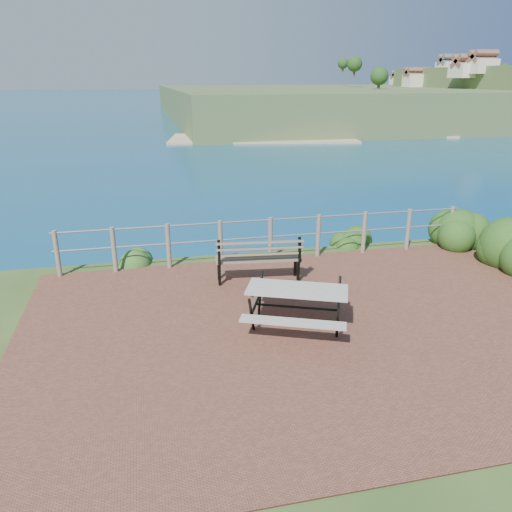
{
  "coord_description": "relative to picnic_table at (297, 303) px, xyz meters",
  "views": [
    {
      "loc": [
        -2.71,
        -7.14,
        3.98
      ],
      "look_at": [
        -0.72,
        1.66,
        0.75
      ],
      "focal_mm": 35.0,
      "sensor_mm": 36.0,
      "label": 1
    }
  ],
  "objects": [
    {
      "name": "park_bench",
      "position": [
        -0.17,
        2.13,
        0.2
      ],
      "size": [
        1.78,
        0.61,
        0.98
      ],
      "rotation": [
        0.0,
        0.0,
        -0.1
      ],
      "color": "brown",
      "rests_on": "ground"
    },
    {
      "name": "shrub_lip_east",
      "position": [
        2.74,
        4.05,
        -0.45
      ],
      "size": [
        0.86,
        0.86,
        0.64
      ],
      "primitive_type": "ellipsoid",
      "color": "#1B4415",
      "rests_on": "ground"
    },
    {
      "name": "ground",
      "position": [
        0.39,
        -0.05,
        -0.45
      ],
      "size": [
        10.0,
        7.0,
        0.12
      ],
      "primitive_type": "cube",
      "color": "brown",
      "rests_on": "ground"
    },
    {
      "name": "shrub_right_front",
      "position": [
        5.37,
        1.57,
        -0.45
      ],
      "size": [
        1.32,
        1.32,
        1.88
      ],
      "primitive_type": "ellipsoid",
      "color": "#1B4415",
      "rests_on": "ground"
    },
    {
      "name": "safety_railing",
      "position": [
        0.39,
        3.3,
        0.13
      ],
      "size": [
        9.4,
        0.1,
        1.0
      ],
      "color": "#6B5B4C",
      "rests_on": "ground"
    },
    {
      "name": "ocean",
      "position": [
        0.39,
        199.95,
        -0.45
      ],
      "size": [
        1200.0,
        1200.0,
        0.0
      ],
      "primitive_type": "plane",
      "color": "#155680",
      "rests_on": "ground"
    },
    {
      "name": "shrub_right_edge",
      "position": [
        5.24,
        3.25,
        -0.45
      ],
      "size": [
        1.23,
        1.23,
        1.75
      ],
      "primitive_type": "ellipsoid",
      "color": "#1B4415",
      "rests_on": "ground"
    },
    {
      "name": "picnic_table",
      "position": [
        0.0,
        0.0,
        0.0
      ],
      "size": [
        1.78,
        1.33,
        0.69
      ],
      "rotation": [
        0.0,
        0.0,
        -0.4
      ],
      "color": "gray",
      "rests_on": "ground"
    },
    {
      "name": "shrub_lip_west",
      "position": [
        -2.67,
        3.82,
        -0.45
      ],
      "size": [
        0.78,
        0.78,
        0.53
      ],
      "primitive_type": "ellipsoid",
      "color": "#24551F",
      "rests_on": "ground"
    }
  ]
}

